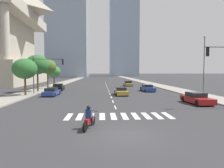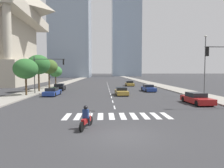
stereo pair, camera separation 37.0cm
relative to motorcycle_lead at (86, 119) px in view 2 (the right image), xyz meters
The scene contains 20 objects.
ground_plane 2.73m from the motorcycle_lead, 34.65° to the right, with size 800.00×800.00×0.00m, color #333335.
sidewalk_east 32.48m from the motorcycle_lead, 61.29° to the left, with size 4.00×260.00×0.15m, color gray.
sidewalk_west 30.61m from the motorcycle_lead, 111.47° to the left, with size 4.00×260.00×0.15m, color gray.
crosswalk_near 4.09m from the motorcycle_lead, 57.17° to the left, with size 8.55×2.52×0.01m.
lane_divider_center 31.49m from the motorcycle_lead, 86.00° to the left, with size 0.14×50.00×0.01m.
motorcycle_lead is the anchor object (origin of this frame).
sedan_red_0 14.82m from the motorcycle_lead, 38.72° to the left, with size 2.10×4.67×1.26m.
sedan_black_1 27.18m from the motorcycle_lead, 105.91° to the left, with size 2.16×4.35×1.31m.
sedan_blue_2 25.50m from the motorcycle_lead, 68.50° to the left, with size 1.97×4.76×1.25m.
sedan_gold_3 18.45m from the motorcycle_lead, 77.93° to the left, with size 1.89×4.31×1.18m.
sedan_blue_4 18.96m from the motorcycle_lead, 110.57° to the left, with size 1.91×4.41×1.21m.
sedan_gold_5 38.70m from the motorcycle_lead, 78.51° to the left, with size 1.96×4.46×1.27m.
traffic_signal_far 21.85m from the motorcycle_lead, 112.26° to the left, with size 5.20×0.28×5.87m.
street_lamp_east 23.04m from the motorcycle_lead, 45.28° to the left, with size 0.50×0.24×8.71m.
street_tree_nearest 20.59m from the motorcycle_lead, 120.84° to the left, with size 3.52×3.52×5.39m.
street_tree_second 25.84m from the motorcycle_lead, 114.09° to the left, with size 4.02×4.02×6.43m.
street_tree_third 31.95m from the motorcycle_lead, 109.17° to the left, with size 3.61×3.61×6.08m.
street_tree_fourth 37.24m from the motorcycle_lead, 106.28° to the left, with size 3.11×3.11×4.85m.
office_tower_left_skyline 131.67m from the motorcycle_lead, 99.41° to the left, with size 25.05×28.73×88.90m.
office_tower_center_skyline 166.73m from the motorcycle_lead, 82.76° to the left, with size 23.35×20.48×112.54m.
Camera 2 is at (-1.07, -11.01, 3.59)m, focal length 31.94 mm.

